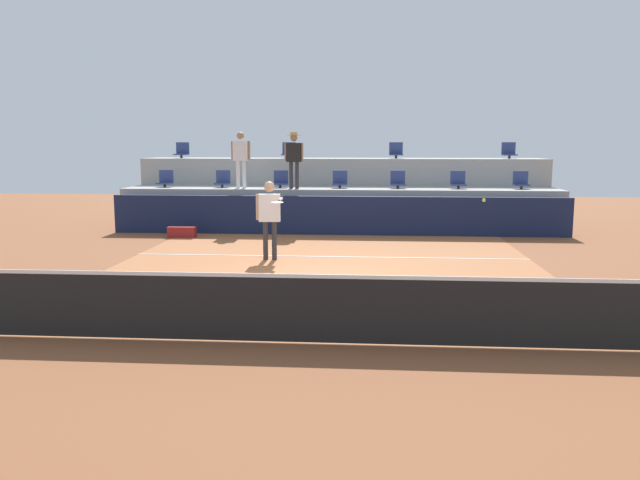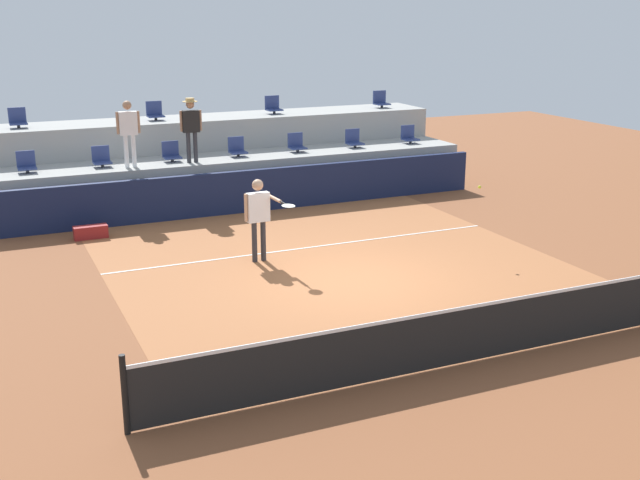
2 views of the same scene
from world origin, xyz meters
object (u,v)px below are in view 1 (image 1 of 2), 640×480
object	(u,v)px
stadium_chair_lower_mid_left	(281,181)
stadium_chair_upper_far_left	(182,152)
stadium_chair_lower_left	(223,180)
tennis_player	(270,212)
stadium_chair_lower_mid_right	(398,181)
stadium_chair_lower_far_left	(165,180)
spectator_in_grey	(241,155)
tennis_ball	(484,200)
equipment_bag	(182,232)
stadium_chair_upper_right	(396,152)
stadium_chair_lower_far_right	(521,182)
stadium_chair_upper_left	(289,152)
spectator_with_hat	(294,154)
stadium_chair_upper_far_right	(509,152)
stadium_chair_lower_right	(458,181)
stadium_chair_lower_center	(340,181)

from	to	relation	value
stadium_chair_lower_mid_left	stadium_chair_upper_far_left	xyz separation A→B (m)	(-3.56, 1.80, 0.85)
stadium_chair_lower_left	tennis_player	bearing A→B (deg)	-66.75
stadium_chair_lower_mid_right	tennis_player	xyz separation A→B (m)	(-3.03, -5.33, -0.39)
stadium_chair_lower_far_left	stadium_chair_lower_left	world-z (taller)	same
stadium_chair_lower_far_left	stadium_chair_lower_mid_left	size ratio (longest dim) A/B	1.00
stadium_chair_lower_mid_left	stadium_chair_lower_mid_right	world-z (taller)	same
tennis_player	spectator_in_grey	distance (m)	5.33
tennis_ball	equipment_bag	distance (m)	8.83
stadium_chair_lower_far_left	stadium_chair_upper_right	xyz separation A→B (m)	(7.11, 1.80, 0.85)
stadium_chair_upper_right	stadium_chair_lower_mid_left	bearing A→B (deg)	-153.06
stadium_chair_lower_far_left	spectator_in_grey	bearing A→B (deg)	-8.93
stadium_chair_lower_far_right	spectator_in_grey	world-z (taller)	spectator_in_grey
stadium_chair_lower_mid_right	stadium_chair_upper_left	distance (m)	4.03
stadium_chair_upper_right	tennis_ball	bearing A→B (deg)	-81.12
stadium_chair_lower_far_right	stadium_chair_upper_right	xyz separation A→B (m)	(-3.61, 1.80, 0.85)
spectator_in_grey	spectator_with_hat	distance (m)	1.59
stadium_chair_lower_mid_left	stadium_chair_upper_right	distance (m)	4.06
stadium_chair_lower_left	stadium_chair_upper_far_right	bearing A→B (deg)	11.40
stadium_chair_lower_far_left	equipment_bag	size ratio (longest dim) A/B	0.68
spectator_in_grey	stadium_chair_upper_far_left	bearing A→B (deg)	138.08
spectator_in_grey	tennis_ball	distance (m)	8.83
stadium_chair_lower_mid_left	stadium_chair_upper_far_left	size ratio (longest dim) A/B	1.00
stadium_chair_lower_mid_left	stadium_chair_lower_right	size ratio (longest dim) A/B	1.00
stadium_chair_lower_mid_right	stadium_chair_lower_left	bearing A→B (deg)	180.00
stadium_chair_lower_mid_left	spectator_in_grey	size ratio (longest dim) A/B	0.31
spectator_in_grey	stadium_chair_lower_center	bearing A→B (deg)	7.44
stadium_chair_upper_far_left	spectator_with_hat	size ratio (longest dim) A/B	0.31
stadium_chair_upper_left	stadium_chair_upper_right	world-z (taller)	same
stadium_chair_lower_mid_left	stadium_chair_lower_center	bearing A→B (deg)	0.00
tennis_ball	stadium_chair_lower_center	bearing A→B (deg)	114.37
stadium_chair_lower_mid_left	stadium_chair_lower_far_right	distance (m)	7.15
stadium_chair_lower_far_right	spectator_with_hat	xyz separation A→B (m)	(-6.69, -0.38, 0.79)
stadium_chair_lower_mid_left	tennis_player	xyz separation A→B (m)	(0.50, -5.33, -0.39)
tennis_ball	stadium_chair_lower_mid_right	bearing A→B (deg)	101.22
stadium_chair_lower_far_left	spectator_in_grey	size ratio (longest dim) A/B	0.31
tennis_player	stadium_chair_upper_right	bearing A→B (deg)	66.90
stadium_chair_lower_far_left	stadium_chair_upper_left	bearing A→B (deg)	26.56
stadium_chair_lower_left	tennis_player	size ratio (longest dim) A/B	0.30
stadium_chair_upper_left	tennis_player	bearing A→B (deg)	-86.18
stadium_chair_lower_far_right	stadium_chair_upper_right	bearing A→B (deg)	153.48
stadium_chair_upper_far_left	stadium_chair_upper_left	world-z (taller)	same
stadium_chair_lower_center	stadium_chair_lower_right	xyz separation A→B (m)	(3.51, 0.00, 0.00)
stadium_chair_lower_far_right	tennis_ball	xyz separation A→B (m)	(-2.26, -6.80, 0.03)
stadium_chair_lower_far_left	stadium_chair_upper_far_left	world-z (taller)	stadium_chair_upper_far_left
stadium_chair_upper_far_right	stadium_chair_upper_left	bearing A→B (deg)	180.00
stadium_chair_upper_right	stadium_chair_upper_left	bearing A→B (deg)	180.00
stadium_chair_upper_right	tennis_ball	world-z (taller)	stadium_chair_upper_right
stadium_chair_lower_far_right	tennis_player	world-z (taller)	stadium_chair_lower_far_right
stadium_chair_lower_mid_left	stadium_chair_lower_center	distance (m)	1.81
stadium_chair_lower_mid_left	spectator_with_hat	distance (m)	0.99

